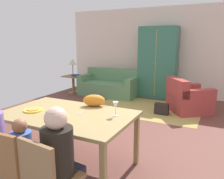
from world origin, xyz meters
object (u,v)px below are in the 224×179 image
armchair (188,99)px  book_lower (77,76)px  wine_glass (116,106)px  person_child (25,162)px  armoire (158,63)px  plate_near_child (58,117)px  dining_chair_woman (48,177)px  dining_chair_child (12,165)px  couch (109,86)px  cat (94,100)px  book_upper (76,75)px  side_table (73,82)px  person_woman (61,166)px  handbag (162,109)px  dining_table (67,118)px  plate_near_man (33,110)px  table_lamp (73,62)px

armchair → book_lower: size_ratio=5.43×
armchair → wine_glass: bearing=-98.5°
person_child → armchair: size_ratio=0.77×
armoire → plate_near_child: bearing=-90.2°
plate_near_child → dining_chair_woman: bearing=-57.2°
dining_chair_child → person_child: 0.18m
couch → armchair: same height
couch → wine_glass: bearing=-61.7°
cat → book_upper: cat is taller
couch → armchair: (2.48, -0.69, 0.02)m
wine_glass → side_table: size_ratio=0.32×
person_woman → cat: bearing=105.7°
armoire → handbag: armoire is taller
book_lower → cat: bearing=-51.4°
dining_chair_woman → book_lower: dining_chair_woman is taller
person_child → armoire: size_ratio=0.44×
dining_table → plate_near_child: size_ratio=6.85×
book_lower → dining_chair_woman: bearing=-57.6°
dining_chair_woman → armoire: 5.33m
person_woman → couch: 5.03m
couch → handbag: couch is taller
person_child → dining_chair_woman: person_child is taller
plate_near_man → armchair: 3.74m
dining_chair_child → table_lamp: size_ratio=1.61×
dining_table → dining_chair_woman: (0.46, -0.90, -0.20)m
book_lower → handbag: (3.00, -0.89, -0.46)m
book_lower → book_upper: bearing=-122.6°
cat → handbag: (0.42, 2.34, -0.71)m
wine_glass → person_woman: bearing=-98.9°
dining_table → book_upper: size_ratio=7.79×
side_table → book_upper: (0.15, -0.04, 0.24)m
person_woman → book_upper: person_woman is taller
couch → side_table: size_ratio=3.12×
armoire → side_table: armoire is taller
cat → side_table: 4.28m
person_child → dining_chair_woman: 0.50m
book_upper → wine_glass: bearing=-48.4°
person_child → handbag: person_child is taller
person_child → person_woman: person_woman is taller
couch → handbag: (1.98, -1.16, -0.17)m
armoire → cat: bearing=-88.0°
table_lamp → book_upper: bearing=-16.9°
person_woman → handbag: (0.10, 3.50, -0.38)m
plate_near_man → armoire: bearing=83.9°
wine_glass → couch: wine_glass is taller
dining_chair_woman → side_table: 5.51m
cat → book_upper: bearing=107.8°
book_upper → person_child: bearing=-60.7°
person_woman → person_child: bearing=-179.4°
armoire → book_upper: size_ratio=9.55×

